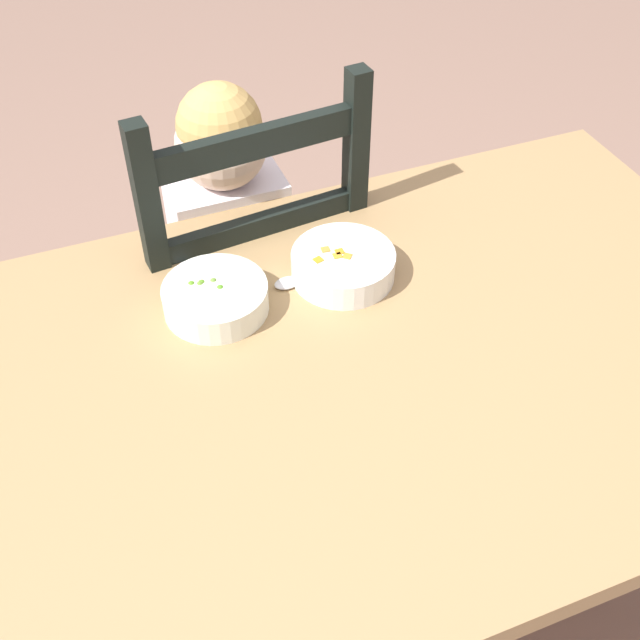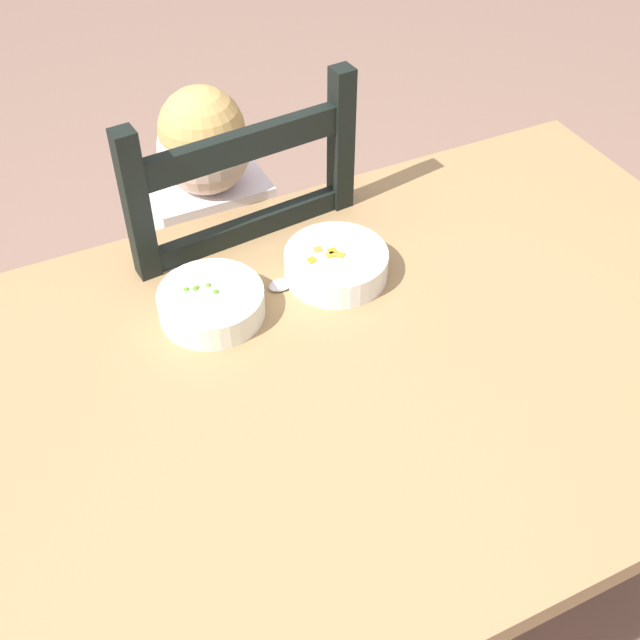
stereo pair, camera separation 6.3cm
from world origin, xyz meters
The scene contains 7 objects.
ground_plane centered at (0.00, 0.00, 0.00)m, with size 8.00×8.00×0.00m, color #8A6A5A.
dining_table centered at (0.00, 0.00, 0.65)m, with size 1.46×0.88×0.75m.
dining_chair centered at (-0.03, 0.49, 0.48)m, with size 0.46×0.46×1.02m.
child_figure centered at (-0.03, 0.48, 0.64)m, with size 0.32×0.31×0.96m.
bowl_of_peas centered at (-0.14, 0.19, 0.77)m, with size 0.17×0.17×0.05m.
bowl_of_carrots centered at (0.08, 0.19, 0.78)m, with size 0.17×0.17×0.05m.
spoon centered at (0.00, 0.20, 0.75)m, with size 0.14×0.03×0.01m.
Camera 2 is at (-0.39, -0.72, 1.63)m, focal length 44.96 mm.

